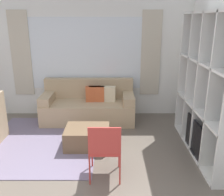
# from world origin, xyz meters

# --- Properties ---
(wall_back) EXTENTS (5.93, 0.11, 2.70)m
(wall_back) POSITION_xyz_m (0.00, 3.20, 1.36)
(wall_back) COLOR white
(wall_back) RESTS_ON ground_plane
(wall_right) EXTENTS (0.07, 4.37, 2.70)m
(wall_right) POSITION_xyz_m (2.40, 1.58, 1.35)
(wall_right) COLOR white
(wall_right) RESTS_ON ground_plane
(area_rug) EXTENTS (2.03, 2.33, 0.01)m
(area_rug) POSITION_xyz_m (-0.71, 1.67, 0.01)
(area_rug) COLOR slate
(area_rug) RESTS_ON ground_plane
(shelving_unit) EXTENTS (0.43, 2.10, 2.33)m
(shelving_unit) POSITION_xyz_m (2.19, 1.35, 1.12)
(shelving_unit) COLOR #515660
(shelving_unit) RESTS_ON ground_plane
(couch_main) EXTENTS (2.02, 0.84, 0.91)m
(couch_main) POSITION_xyz_m (0.07, 2.74, 0.34)
(couch_main) COLOR tan
(couch_main) RESTS_ON ground_plane
(ottoman) EXTENTS (0.78, 0.61, 0.36)m
(ottoman) POSITION_xyz_m (0.15, 1.53, 0.18)
(ottoman) COLOR brown
(ottoman) RESTS_ON ground_plane
(folding_chair) EXTENTS (0.44, 0.46, 0.86)m
(folding_chair) POSITION_xyz_m (0.49, 0.56, 0.52)
(folding_chair) COLOR #CC3D38
(folding_chair) RESTS_ON ground_plane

